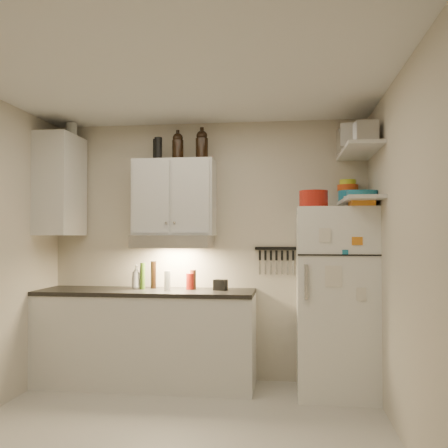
# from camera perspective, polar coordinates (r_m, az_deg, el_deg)

# --- Properties ---
(floor) EXTENTS (3.20, 3.00, 0.02)m
(floor) POSITION_cam_1_polar(r_m,az_deg,el_deg) (3.89, -5.79, -23.29)
(floor) COLOR #BAB6AB
(floor) RESTS_ON ground
(ceiling) EXTENTS (3.20, 3.00, 0.02)m
(ceiling) POSITION_cam_1_polar(r_m,az_deg,el_deg) (3.80, -5.68, 16.55)
(ceiling) COLOR silver
(ceiling) RESTS_ON ground
(back_wall) EXTENTS (3.20, 0.02, 2.60)m
(back_wall) POSITION_cam_1_polar(r_m,az_deg,el_deg) (5.10, -1.94, -2.99)
(back_wall) COLOR beige
(back_wall) RESTS_ON ground
(right_wall) EXTENTS (0.02, 3.00, 2.60)m
(right_wall) POSITION_cam_1_polar(r_m,az_deg,el_deg) (3.61, 20.07, -3.54)
(right_wall) COLOR beige
(right_wall) RESTS_ON ground
(base_cabinet) EXTENTS (2.10, 0.60, 0.88)m
(base_cabinet) POSITION_cam_1_polar(r_m,az_deg,el_deg) (5.01, -8.91, -12.91)
(base_cabinet) COLOR silver
(base_cabinet) RESTS_ON floor
(countertop) EXTENTS (2.10, 0.62, 0.04)m
(countertop) POSITION_cam_1_polar(r_m,az_deg,el_deg) (4.94, -8.89, -7.68)
(countertop) COLOR black
(countertop) RESTS_ON base_cabinet
(upper_cabinet) EXTENTS (0.80, 0.33, 0.75)m
(upper_cabinet) POSITION_cam_1_polar(r_m,az_deg,el_deg) (4.99, -5.66, 3.01)
(upper_cabinet) COLOR silver
(upper_cabinet) RESTS_ON back_wall
(side_cabinet) EXTENTS (0.33, 0.55, 1.00)m
(side_cabinet) POSITION_cam_1_polar(r_m,az_deg,el_deg) (5.25, -18.19, 4.23)
(side_cabinet) COLOR silver
(side_cabinet) RESTS_ON left_wall
(range_hood) EXTENTS (0.76, 0.46, 0.12)m
(range_hood) POSITION_cam_1_polar(r_m,az_deg,el_deg) (4.92, -5.84, -1.99)
(range_hood) COLOR silver
(range_hood) RESTS_ON back_wall
(fridge) EXTENTS (0.70, 0.68, 1.70)m
(fridge) POSITION_cam_1_polar(r_m,az_deg,el_deg) (4.74, 12.63, -8.54)
(fridge) COLOR white
(fridge) RESTS_ON floor
(shelf_hi) EXTENTS (0.30, 0.95, 0.03)m
(shelf_hi) POSITION_cam_1_polar(r_m,az_deg,el_deg) (4.65, 15.18, 8.04)
(shelf_hi) COLOR silver
(shelf_hi) RESTS_ON right_wall
(shelf_lo) EXTENTS (0.30, 0.95, 0.03)m
(shelf_lo) POSITION_cam_1_polar(r_m,az_deg,el_deg) (4.60, 15.21, 2.62)
(shelf_lo) COLOR silver
(shelf_lo) RESTS_ON right_wall
(knife_strip) EXTENTS (0.42, 0.02, 0.03)m
(knife_strip) POSITION_cam_1_polar(r_m,az_deg,el_deg) (5.01, 5.96, -2.78)
(knife_strip) COLOR black
(knife_strip) RESTS_ON back_wall
(dutch_oven) EXTENTS (0.27, 0.27, 0.15)m
(dutch_oven) POSITION_cam_1_polar(r_m,az_deg,el_deg) (4.53, 10.19, 2.83)
(dutch_oven) COLOR #AC1F14
(dutch_oven) RESTS_ON fridge
(book_stack) EXTENTS (0.20, 0.25, 0.08)m
(book_stack) POSITION_cam_1_polar(r_m,az_deg,el_deg) (4.50, 15.45, 2.49)
(book_stack) COLOR orange
(book_stack) RESTS_ON fridge
(spice_jar) EXTENTS (0.08, 0.08, 0.11)m
(spice_jar) POSITION_cam_1_polar(r_m,az_deg,el_deg) (4.72, 13.91, 2.44)
(spice_jar) COLOR silver
(spice_jar) RESTS_ON fridge
(stock_pot) EXTENTS (0.35, 0.35, 0.23)m
(stock_pot) POSITION_cam_1_polar(r_m,az_deg,el_deg) (4.90, 14.59, 9.08)
(stock_pot) COLOR silver
(stock_pot) RESTS_ON shelf_hi
(tin_a) EXTENTS (0.22, 0.20, 0.20)m
(tin_a) POSITION_cam_1_polar(r_m,az_deg,el_deg) (4.54, 14.47, 9.73)
(tin_a) COLOR #AAAAAD
(tin_a) RESTS_ON shelf_hi
(tin_b) EXTENTS (0.19, 0.19, 0.18)m
(tin_b) POSITION_cam_1_polar(r_m,az_deg,el_deg) (4.40, 15.86, 9.99)
(tin_b) COLOR #AAAAAD
(tin_b) RESTS_ON shelf_hi
(bowl_teal) EXTENTS (0.25, 0.25, 0.10)m
(bowl_teal) POSITION_cam_1_polar(r_m,az_deg,el_deg) (4.91, 14.36, 3.12)
(bowl_teal) COLOR teal
(bowl_teal) RESTS_ON shelf_lo
(bowl_orange) EXTENTS (0.20, 0.20, 0.06)m
(bowl_orange) POSITION_cam_1_polar(r_m,az_deg,el_deg) (4.95, 13.96, 4.01)
(bowl_orange) COLOR #D44513
(bowl_orange) RESTS_ON bowl_teal
(bowl_yellow) EXTENTS (0.16, 0.16, 0.05)m
(bowl_yellow) POSITION_cam_1_polar(r_m,az_deg,el_deg) (4.96, 13.96, 4.64)
(bowl_yellow) COLOR #C9D726
(bowl_yellow) RESTS_ON bowl_orange
(plates) EXTENTS (0.35, 0.35, 0.07)m
(plates) POSITION_cam_1_polar(r_m,az_deg,el_deg) (4.60, 15.52, 3.24)
(plates) COLOR teal
(plates) RESTS_ON shelf_lo
(growler_a) EXTENTS (0.13, 0.13, 0.27)m
(growler_a) POSITION_cam_1_polar(r_m,az_deg,el_deg) (4.99, -5.31, 8.89)
(growler_a) COLOR black
(growler_a) RESTS_ON upper_cabinet
(growler_b) EXTENTS (0.16, 0.16, 0.29)m
(growler_b) POSITION_cam_1_polar(r_m,az_deg,el_deg) (4.96, -2.55, 9.08)
(growler_b) COLOR black
(growler_b) RESTS_ON upper_cabinet
(thermos_a) EXTENTS (0.09, 0.09, 0.21)m
(thermos_a) POSITION_cam_1_polar(r_m,az_deg,el_deg) (5.06, -7.72, 8.42)
(thermos_a) COLOR black
(thermos_a) RESTS_ON upper_cabinet
(thermos_b) EXTENTS (0.10, 0.10, 0.22)m
(thermos_b) POSITION_cam_1_polar(r_m,az_deg,el_deg) (5.03, -7.53, 8.55)
(thermos_b) COLOR black
(thermos_b) RESTS_ON upper_cabinet
(side_jar) EXTENTS (0.13, 0.13, 0.14)m
(side_jar) POSITION_cam_1_polar(r_m,az_deg,el_deg) (5.39, -17.01, 10.23)
(side_jar) COLOR silver
(side_jar) RESTS_ON side_cabinet
(soap_bottle) EXTENTS (0.12, 0.12, 0.26)m
(soap_bottle) POSITION_cam_1_polar(r_m,az_deg,el_deg) (5.02, -9.99, -5.83)
(soap_bottle) COLOR silver
(soap_bottle) RESTS_ON countertop
(pepper_mill) EXTENTS (0.06, 0.06, 0.19)m
(pepper_mill) POSITION_cam_1_polar(r_m,az_deg,el_deg) (4.93, -3.55, -6.36)
(pepper_mill) COLOR brown
(pepper_mill) RESTS_ON countertop
(oil_bottle) EXTENTS (0.06, 0.06, 0.26)m
(oil_bottle) POSITION_cam_1_polar(r_m,az_deg,el_deg) (4.99, -9.30, -5.89)
(oil_bottle) COLOR #385B16
(oil_bottle) RESTS_ON countertop
(vinegar_bottle) EXTENTS (0.07, 0.07, 0.27)m
(vinegar_bottle) POSITION_cam_1_polar(r_m,az_deg,el_deg) (5.05, -8.07, -5.76)
(vinegar_bottle) COLOR black
(vinegar_bottle) RESTS_ON countertop
(clear_bottle) EXTENTS (0.07, 0.07, 0.19)m
(clear_bottle) POSITION_cam_1_polar(r_m,az_deg,el_deg) (4.89, -6.48, -6.42)
(clear_bottle) COLOR silver
(clear_bottle) RESTS_ON countertop
(red_jar) EXTENTS (0.08, 0.08, 0.16)m
(red_jar) POSITION_cam_1_polar(r_m,az_deg,el_deg) (4.92, -3.89, -6.56)
(red_jar) COLOR #AC1F14
(red_jar) RESTS_ON countertop
(caddy) EXTENTS (0.14, 0.12, 0.10)m
(caddy) POSITION_cam_1_polar(r_m,az_deg,el_deg) (4.84, -0.41, -6.98)
(caddy) COLOR black
(caddy) RESTS_ON countertop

